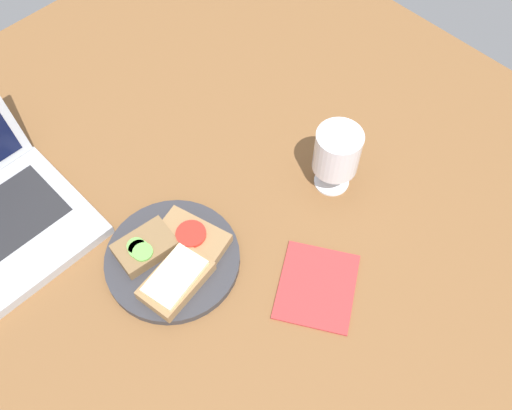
{
  "coord_description": "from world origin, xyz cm",
  "views": [
    {
      "loc": [
        -29.25,
        -40.18,
        88.86
      ],
      "look_at": [
        6.35,
        -4.04,
        8.0
      ],
      "focal_mm": 40.0,
      "sensor_mm": 36.0,
      "label": 1
    }
  ],
  "objects_px": {
    "plate": "(173,260)",
    "sandwich_with_tomato": "(194,238)",
    "sandwich_with_cheese": "(176,280)",
    "sandwich_with_cucumber": "(145,247)",
    "wine_glass": "(337,153)",
    "napkin": "(317,286)"
  },
  "relations": [
    {
      "from": "wine_glass",
      "to": "napkin",
      "type": "bearing_deg",
      "value": -145.02
    },
    {
      "from": "sandwich_with_tomato",
      "to": "napkin",
      "type": "height_order",
      "value": "sandwich_with_tomato"
    },
    {
      "from": "plate",
      "to": "sandwich_with_cucumber",
      "type": "distance_m",
      "value": 0.05
    },
    {
      "from": "plate",
      "to": "sandwich_with_tomato",
      "type": "height_order",
      "value": "sandwich_with_tomato"
    },
    {
      "from": "wine_glass",
      "to": "napkin",
      "type": "relative_size",
      "value": 0.93
    },
    {
      "from": "sandwich_with_tomato",
      "to": "wine_glass",
      "type": "xyz_separation_m",
      "value": [
        0.26,
        -0.08,
        0.06
      ]
    },
    {
      "from": "sandwich_with_cheese",
      "to": "sandwich_with_cucumber",
      "type": "height_order",
      "value": "sandwich_with_cheese"
    },
    {
      "from": "plate",
      "to": "napkin",
      "type": "xyz_separation_m",
      "value": [
        0.14,
        -0.2,
        -0.01
      ]
    },
    {
      "from": "sandwich_with_cheese",
      "to": "sandwich_with_tomato",
      "type": "bearing_deg",
      "value": 28.55
    },
    {
      "from": "sandwich_with_cheese",
      "to": "napkin",
      "type": "height_order",
      "value": "sandwich_with_cheese"
    },
    {
      "from": "sandwich_with_cheese",
      "to": "sandwich_with_cucumber",
      "type": "bearing_deg",
      "value": 88.74
    },
    {
      "from": "plate",
      "to": "sandwich_with_tomato",
      "type": "xyz_separation_m",
      "value": [
        0.05,
        -0.0,
        0.02
      ]
    },
    {
      "from": "plate",
      "to": "sandwich_with_cucumber",
      "type": "bearing_deg",
      "value": 119.24
    },
    {
      "from": "sandwich_with_cheese",
      "to": "sandwich_with_cucumber",
      "type": "distance_m",
      "value": 0.08
    },
    {
      "from": "sandwich_with_tomato",
      "to": "wine_glass",
      "type": "relative_size",
      "value": 0.98
    },
    {
      "from": "plate",
      "to": "sandwich_with_tomato",
      "type": "relative_size",
      "value": 1.73
    },
    {
      "from": "plate",
      "to": "sandwich_with_cheese",
      "type": "bearing_deg",
      "value": -121.87
    },
    {
      "from": "sandwich_with_tomato",
      "to": "wine_glass",
      "type": "bearing_deg",
      "value": -16.1
    },
    {
      "from": "sandwich_with_cheese",
      "to": "wine_glass",
      "type": "height_order",
      "value": "wine_glass"
    },
    {
      "from": "plate",
      "to": "sandwich_with_cucumber",
      "type": "relative_size",
      "value": 2.18
    },
    {
      "from": "sandwich_with_cucumber",
      "to": "napkin",
      "type": "height_order",
      "value": "sandwich_with_cucumber"
    },
    {
      "from": "sandwich_with_cheese",
      "to": "napkin",
      "type": "relative_size",
      "value": 0.88
    }
  ]
}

